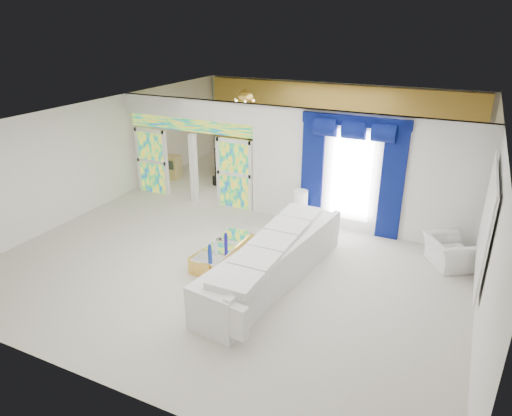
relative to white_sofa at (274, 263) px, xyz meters
The scene contains 22 objects.
floor 2.56m from the white_sofa, 118.14° to the left, with size 12.00×12.00×0.00m, color #B7AF9E.
dividing_wall 3.53m from the white_sofa, 73.39° to the left, with size 5.70×0.18×3.00m, color white.
dividing_header 5.66m from the white_sofa, 141.41° to the left, with size 4.30×0.18×0.55m, color white.
stained_panel_left 6.37m from the white_sofa, 149.47° to the left, with size 0.95×0.04×2.00m, color #994C3F.
stained_panel_right 4.19m from the white_sofa, 129.04° to the left, with size 0.95×0.04×2.00m, color #994C3F.
stained_transom 5.48m from the white_sofa, 141.41° to the left, with size 4.00×0.05×0.35m, color #994C3F.
window_pane 3.36m from the white_sofa, 77.17° to the left, with size 1.00×0.02×2.30m, color white.
blue_drape_left 3.26m from the white_sofa, 95.34° to the left, with size 0.55×0.10×2.80m, color #080342.
blue_drape_right 3.67m from the white_sofa, 61.05° to the left, with size 0.55×0.10×2.80m, color #080342.
blue_pelmet 3.98m from the white_sofa, 77.05° to the left, with size 2.60×0.12×0.25m, color #080342.
wall_mirror 4.10m from the white_sofa, 18.05° to the left, with size 0.04×2.70×1.90m, color white.
gold_curtains 8.28m from the white_sofa, 98.33° to the left, with size 9.70×0.12×2.90m, color gold.
white_sofa is the anchor object (origin of this frame).
coffee_table 1.40m from the white_sofa, 167.47° to the left, with size 0.58×1.74×0.39m, color gold.
console_table 2.88m from the white_sofa, 93.74° to the left, with size 1.14×0.36×0.38m, color white.
table_lamp 2.91m from the white_sofa, 99.66° to the left, with size 0.36×0.36×0.58m, color white.
armchair 3.93m from the white_sofa, 35.25° to the left, with size 0.99×0.87×0.64m, color silver.
grand_piano 7.20m from the white_sofa, 120.44° to the left, with size 1.45×1.90×0.96m, color black.
piano_bench 5.88m from the white_sofa, 128.37° to the left, with size 0.94×0.36×0.31m, color black.
tv_console 7.37m from the white_sofa, 141.36° to the left, with size 0.54×0.49×0.78m, color tan.
chandelier 6.98m from the white_sofa, 121.82° to the left, with size 0.60×0.60×0.60m, color gold.
decanters 1.35m from the white_sofa, behind, with size 0.24×0.61×0.29m.
Camera 1 is at (4.41, -9.80, 5.07)m, focal length 32.19 mm.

